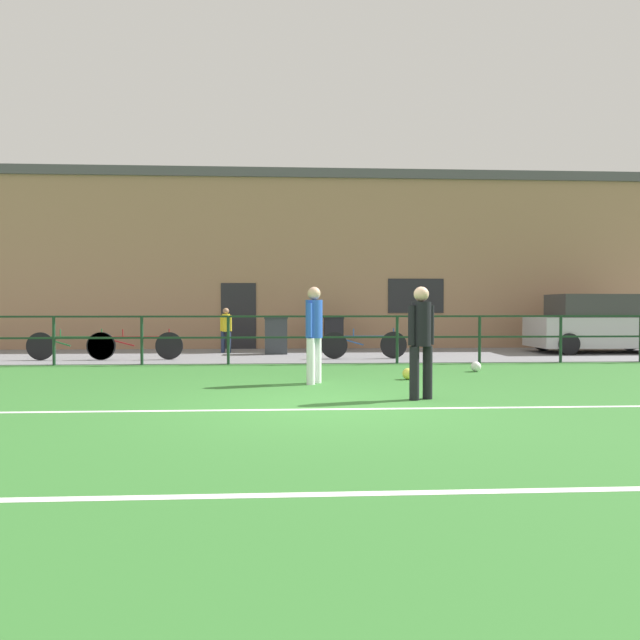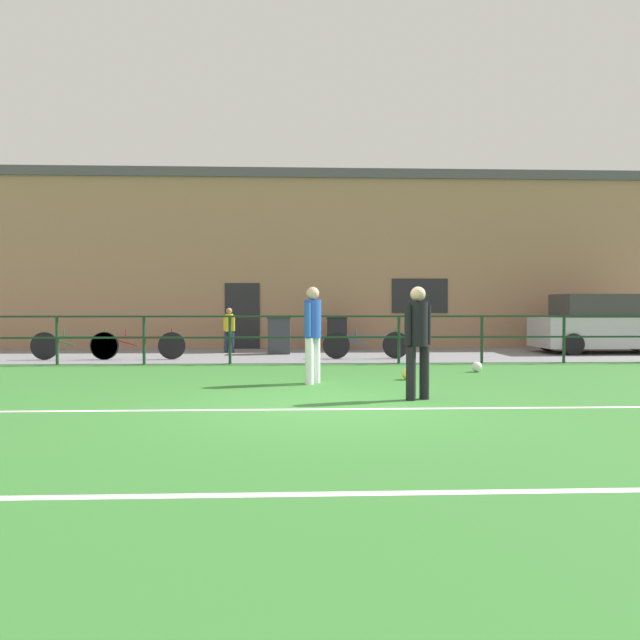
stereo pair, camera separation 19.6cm
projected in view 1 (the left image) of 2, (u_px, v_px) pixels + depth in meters
The scene contains 17 objects.
ground at pixel (334, 407), 8.37m from camera, with size 60.00×44.00×0.04m, color #33702D.
field_line_touchline at pixel (336, 409), 8.04m from camera, with size 36.00×0.11×0.00m, color white.
field_line_hash at pixel (377, 493), 4.43m from camera, with size 36.00×0.11×0.00m, color white.
pavement_strip at pixel (309, 355), 16.85m from camera, with size 48.00×5.00×0.02m, color slate.
perimeter_fence at pixel (313, 332), 14.34m from camera, with size 36.07×0.07×1.15m.
clubhouse_facade at pixel (305, 261), 20.48m from camera, with size 28.00×2.56×5.75m.
player_goalkeeper at pixel (421, 335), 8.87m from camera, with size 0.42×0.29×1.65m.
player_striker at pixel (314, 329), 10.69m from camera, with size 0.30×0.42×1.71m.
soccer_ball_match at pixel (408, 374), 11.31m from camera, with size 0.22×0.22×0.22m, color #E5E04C.
soccer_ball_spare at pixel (476, 367), 12.66m from camera, with size 0.21×0.21×0.21m, color white.
spectator_child at pixel (226, 327), 17.53m from camera, with size 0.34×0.23×1.30m.
parked_car_red at pixel (599, 325), 17.69m from camera, with size 3.99×1.82×1.69m.
bicycle_parked_0 at pixel (135, 345), 15.29m from camera, with size 2.40×0.04×0.78m.
bicycle_parked_1 at pixel (71, 346), 15.20m from camera, with size 2.20×0.04×0.78m.
bicycle_parked_2 at pixel (364, 345), 15.62m from camera, with size 2.23×0.04×0.78m.
trash_bin_0 at pixel (276, 335), 17.15m from camera, with size 0.66×0.56×1.07m.
trash_bin_1 at pixel (334, 333), 18.57m from camera, with size 0.61×0.51×1.05m.
Camera 1 is at (-0.67, -8.31, 1.37)m, focal length 34.09 mm.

